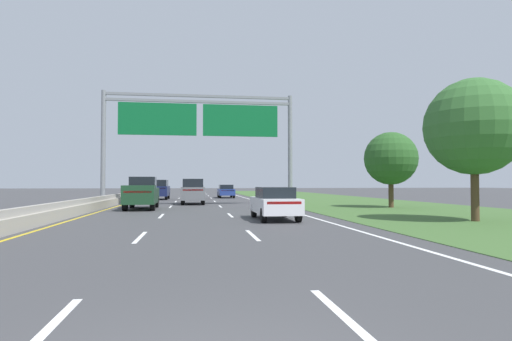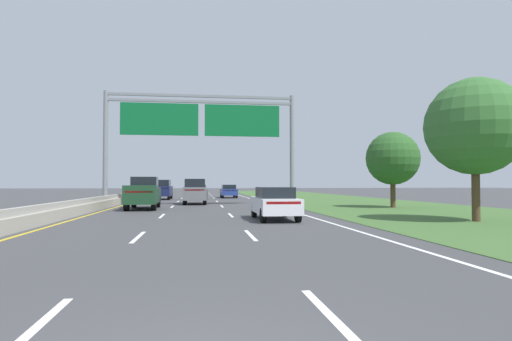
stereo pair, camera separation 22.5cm
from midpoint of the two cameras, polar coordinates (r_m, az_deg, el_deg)
name	(u,v)px [view 2 (the right image)]	position (r m, az deg, el deg)	size (l,w,h in m)	color
ground_plane	(198,203)	(38.87, -7.67, -4.29)	(220.00, 220.00, 0.00)	#3D3D3F
lane_striping	(198,203)	(38.42, -7.67, -4.31)	(11.96, 106.00, 0.01)	white
grass_verge_right	(346,202)	(41.30, 12.12, -4.10)	(14.00, 110.00, 0.02)	#3D602D
median_barrier_concrete	(122,199)	(39.42, -17.33, -3.67)	(0.60, 110.00, 0.85)	#A8A399
overhead_sign_gantry	(202,125)	(34.19, -7.12, 6.06)	(15.06, 0.42, 8.93)	gray
pickup_truck_darkgreen	(144,193)	(30.03, -14.63, -2.96)	(2.11, 5.44, 2.20)	#193D23
car_navy_left_lane_suv	(162,189)	(47.27, -12.30, -2.47)	(1.95, 4.72, 2.11)	#161E47
car_grey_centre_lane_suv	(195,191)	(36.19, -8.01, -2.74)	(1.91, 4.71, 2.11)	slate
car_black_centre_lane_sedan	(198,192)	(47.48, -7.60, -2.83)	(1.91, 4.44, 1.57)	black
car_blue_right_lane_sedan	(229,191)	(51.22, -3.56, -2.75)	(1.88, 4.42, 1.57)	navy
car_white_right_lane_sedan	(275,203)	(20.64, 2.82, -4.33)	(1.84, 4.41, 1.57)	silver
roadside_tree_near	(475,127)	(22.10, 27.52, 5.24)	(4.46, 4.46, 6.60)	#4C3823
roadside_tree_mid	(393,158)	(32.06, 18.03, 1.54)	(3.80, 3.80, 5.44)	#4C3823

